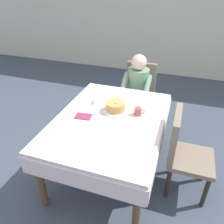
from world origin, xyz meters
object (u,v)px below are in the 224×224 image
at_px(plate_breakfast, 116,110).
at_px(syrup_pitcher, 94,101).
at_px(breakfast_stack, 116,106).
at_px(spoon_near_edge, 106,125).
at_px(diner_person, 137,86).
at_px(chair_right_side, 183,149).
at_px(fork_left_of_plate, 99,109).
at_px(dining_table_main, 110,125).
at_px(cup_coffee, 138,111).
at_px(knife_right_of_plate, 132,115).
at_px(chair_diner, 139,90).

distance_m(plate_breakfast, syrup_pitcher, 0.30).
bearing_deg(breakfast_stack, spoon_near_edge, -91.71).
relative_size(diner_person, chair_right_side, 1.20).
xyz_separation_m(chair_right_side, fork_left_of_plate, (-0.94, 0.13, 0.21)).
bearing_deg(syrup_pitcher, plate_breakfast, -15.39).
distance_m(breakfast_stack, syrup_pitcher, 0.30).
bearing_deg(diner_person, dining_table_main, 86.59).
height_order(diner_person, cup_coffee, diner_person).
distance_m(fork_left_of_plate, spoon_near_edge, 0.32).
height_order(dining_table_main, knife_right_of_plate, knife_right_of_plate).
xyz_separation_m(dining_table_main, knife_right_of_plate, (0.21, 0.13, 0.09)).
xyz_separation_m(diner_person, breakfast_stack, (-0.05, -0.86, 0.13)).
height_order(chair_diner, diner_person, diner_person).
height_order(breakfast_stack, knife_right_of_plate, breakfast_stack).
height_order(diner_person, plate_breakfast, diner_person).
bearing_deg(knife_right_of_plate, chair_right_side, -98.15).
xyz_separation_m(diner_person, fork_left_of_plate, (-0.23, -0.88, 0.07)).
relative_size(breakfast_stack, knife_right_of_plate, 1.06).
bearing_deg(cup_coffee, plate_breakfast, -178.72).
bearing_deg(knife_right_of_plate, diner_person, 14.63).
distance_m(dining_table_main, knife_right_of_plate, 0.26).
bearing_deg(cup_coffee, chair_right_side, -17.43).
height_order(plate_breakfast, fork_left_of_plate, plate_breakfast).
height_order(cup_coffee, spoon_near_edge, cup_coffee).
bearing_deg(plate_breakfast, dining_table_main, -95.95).
xyz_separation_m(breakfast_stack, syrup_pitcher, (-0.29, 0.08, -0.02)).
bearing_deg(chair_diner, dining_table_main, 87.05).
relative_size(fork_left_of_plate, spoon_near_edge, 1.20).
bearing_deg(dining_table_main, syrup_pitcher, 139.66).
distance_m(chair_right_side, knife_right_of_plate, 0.62).
distance_m(diner_person, chair_right_side, 1.25).
height_order(chair_right_side, knife_right_of_plate, chair_right_side).
relative_size(breakfast_stack, spoon_near_edge, 1.42).
xyz_separation_m(breakfast_stack, spoon_near_edge, (-0.01, -0.29, -0.06)).
bearing_deg(knife_right_of_plate, breakfast_stack, 88.55).
bearing_deg(chair_right_side, breakfast_stack, -101.69).
distance_m(plate_breakfast, fork_left_of_plate, 0.19).
bearing_deg(breakfast_stack, dining_table_main, -94.77).
bearing_deg(fork_left_of_plate, chair_right_side, -99.02).
bearing_deg(knife_right_of_plate, cup_coffee, -60.28).
distance_m(diner_person, breakfast_stack, 0.87).
bearing_deg(spoon_near_edge, fork_left_of_plate, 137.70).
bearing_deg(syrup_pitcher, cup_coffee, -7.93).
xyz_separation_m(chair_diner, chair_right_side, (0.71, -1.17, 0.00)).
bearing_deg(breakfast_stack, chair_right_side, -11.69).
relative_size(chair_diner, spoon_near_edge, 6.20).
distance_m(syrup_pitcher, spoon_near_edge, 0.47).
height_order(dining_table_main, cup_coffee, cup_coffee).
height_order(plate_breakfast, breakfast_stack, breakfast_stack).
bearing_deg(diner_person, chair_diner, -90.00).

